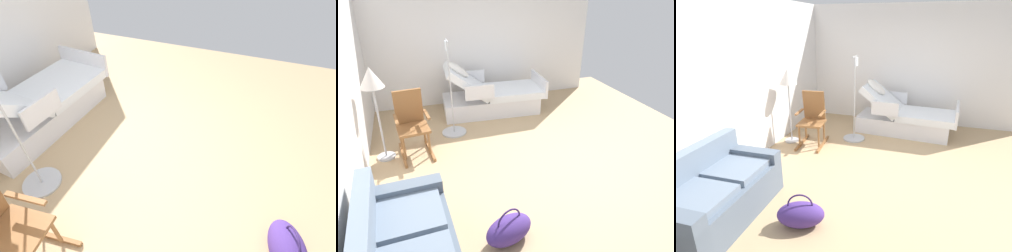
{
  "view_description": "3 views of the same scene",
  "coord_description": "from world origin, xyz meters",
  "views": [
    {
      "loc": [
        -0.87,
        2.13,
        2.5
      ],
      "look_at": [
        -0.21,
        0.36,
        0.82
      ],
      "focal_mm": 26.68,
      "sensor_mm": 36.0,
      "label": 1
    },
    {
      "loc": [
        -3.85,
        1.67,
        2.64
      ],
      "look_at": [
        -0.07,
        0.39,
        0.63
      ],
      "focal_mm": 32.46,
      "sensor_mm": 36.0,
      "label": 2
    },
    {
      "loc": [
        -3.91,
        -0.43,
        2.24
      ],
      "look_at": [
        -0.28,
        0.74,
        0.82
      ],
      "focal_mm": 29.24,
      "sensor_mm": 36.0,
      "label": 3
    }
  ],
  "objects": [
    {
      "name": "back_wall",
      "position": [
        0.0,
        2.48,
        1.35
      ],
      "size": [
        5.5,
        0.1,
        2.7
      ],
      "primitive_type": "cube",
      "color": "white",
      "rests_on": "ground"
    },
    {
      "name": "rocking_chair",
      "position": [
        0.72,
        1.7,
        0.5
      ],
      "size": [
        0.81,
        0.55,
        1.05
      ],
      "color": "brown",
      "rests_on": "ground"
    },
    {
      "name": "side_wall",
      "position": [
        2.7,
        0.0,
        1.35
      ],
      "size": [
        0.1,
        5.06,
        2.7
      ],
      "primitive_type": "cube",
      "color": "white",
      "rests_on": "ground"
    },
    {
      "name": "hospital_bed",
      "position": [
        1.9,
        0.06,
        0.32
      ],
      "size": [
        1.11,
        2.12,
        1.16
      ],
      "color": "silver",
      "rests_on": "ground"
    },
    {
      "name": "duffel_bag",
      "position": [
        -1.55,
        0.86,
        0.15
      ],
      "size": [
        0.48,
        0.63,
        0.43
      ],
      "color": "#472D7A",
      "rests_on": "ground"
    },
    {
      "name": "floor_lamp",
      "position": [
        0.67,
        2.16,
        1.23
      ],
      "size": [
        0.34,
        0.34,
        1.48
      ],
      "color": "#B2B5BA",
      "rests_on": "ground"
    },
    {
      "name": "iv_pole",
      "position": [
        1.17,
        0.98,
        0.25
      ],
      "size": [
        0.44,
        0.44,
        1.69
      ],
      "color": "#B2B5BA",
      "rests_on": "ground"
    },
    {
      "name": "ground_plane",
      "position": [
        0.0,
        0.0,
        0.0
      ],
      "size": [
        6.63,
        6.63,
        0.0
      ],
      "primitive_type": "plane",
      "color": "tan"
    }
  ]
}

